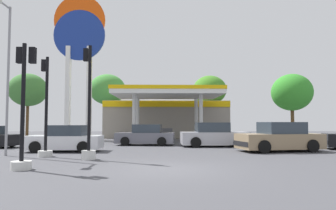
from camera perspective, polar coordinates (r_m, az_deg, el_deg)
ground_plane at (r=10.80m, az=-0.54°, el=-11.90°), size 90.00×90.00×0.00m
gas_station at (r=32.37m, az=-0.32°, el=-2.26°), size 12.88×12.39×4.57m
station_pole_sign at (r=29.87m, az=-16.38°, el=10.72°), size 4.75×0.56×13.56m
car_0 at (r=17.91m, az=-18.86°, el=-6.17°), size 4.11×1.92×1.46m
car_1 at (r=21.72m, az=-4.24°, el=-5.79°), size 4.27×2.21×1.47m
car_3 at (r=18.12m, az=20.25°, el=-5.87°), size 4.82×2.66×1.63m
car_4 at (r=20.66m, az=8.66°, el=-5.72°), size 4.55×2.16×1.61m
traffic_signal_0 at (r=13.73m, az=-14.75°, el=-3.27°), size 0.63×0.66×5.03m
traffic_signal_1 at (r=15.52m, az=-22.09°, el=-3.16°), size 0.66×0.69×4.76m
traffic_signal_2 at (r=11.60m, az=-25.65°, el=-2.54°), size 0.67×0.69×4.37m
tree_0 at (r=40.97m, az=-24.87°, el=2.58°), size 4.56×4.56×7.62m
tree_1 at (r=37.25m, az=-11.33°, el=2.87°), size 4.31×4.31×7.42m
tree_2 at (r=35.51m, az=7.87°, el=2.77°), size 3.88×3.88×7.05m
tree_3 at (r=37.94m, az=22.32°, el=2.20°), size 4.64×4.64×7.24m
corner_streetlamp at (r=16.74m, az=-28.18°, el=6.63°), size 0.24×1.48×7.36m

